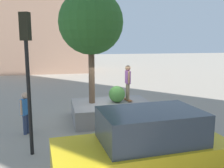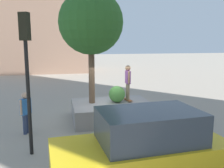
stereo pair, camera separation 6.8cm
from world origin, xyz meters
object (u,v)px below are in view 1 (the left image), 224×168
Objects in this scene: plaza_tree at (91,23)px; bystander_watching at (26,110)px; skateboard at (128,100)px; sedan_parked at (144,150)px; traffic_light_corner at (27,60)px; planter_ledge at (112,111)px; skateboarder at (128,80)px.

bystander_watching is (2.83, 1.29, -3.52)m from plaza_tree.
plaza_tree is 4.70m from bystander_watching.
sedan_parked is at bearing 78.06° from skateboard.
traffic_light_corner is 2.67× the size of bystander_watching.
plaza_tree is 4.33m from traffic_light_corner.
planter_ledge is 5.79m from sedan_parked.
plaza_tree is at bearing 1.48° from skateboarder.
skateboard is 5.81m from traffic_light_corner.
plaza_tree is 4.03m from skateboard.
traffic_light_corner is 2.93m from bystander_watching.
plaza_tree reaches higher than traffic_light_corner.
skateboarder is at bearing -178.52° from plaza_tree.
planter_ledge is at bearing 168.42° from plaza_tree.
plaza_tree is at bearing -126.83° from traffic_light_corner.
skateboard is 0.49× the size of skateboarder.
skateboarder is at bearing -101.94° from sedan_parked.
plaza_tree reaches higher than sedan_parked.
plaza_tree is 1.15× the size of sedan_parked.
traffic_light_corner is (4.21, 3.32, 1.26)m from skateboarder.
sedan_parked reaches higher than bystander_watching.
plaza_tree is at bearing 1.48° from skateboard.
traffic_light_corner is at bearing 53.17° from plaza_tree.
sedan_parked is (0.43, 5.74, 0.62)m from planter_ledge.
skateboarder is 4.85m from bystander_watching.
skateboard is (-0.83, -0.23, 0.46)m from planter_ledge.
skateboard is at bearing -101.94° from sedan_parked.
skateboard is at bearing -178.52° from plaza_tree.
bystander_watching is (4.58, 1.34, 0.11)m from skateboard.
plaza_tree is 3.18m from skateboarder.
bystander_watching is (0.38, -1.99, -2.12)m from traffic_light_corner.
planter_ledge is at bearing -137.59° from traffic_light_corner.
bystander_watching is (3.76, 1.10, 0.58)m from planter_ledge.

